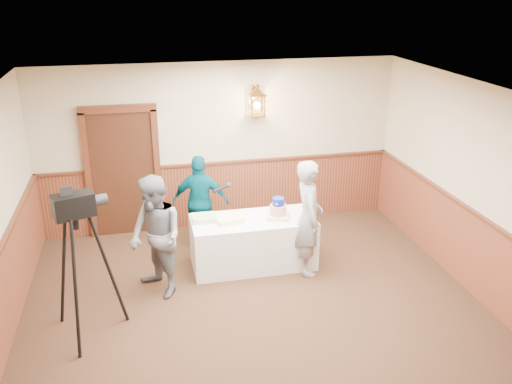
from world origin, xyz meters
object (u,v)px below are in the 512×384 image
Objects in this scene: baker at (308,218)px; assistant_p at (201,202)px; display_table at (253,242)px; tiered_cake at (278,210)px; sheet_cake_green at (204,218)px; interviewer at (156,237)px; sheet_cake_yellow at (229,219)px; tv_camera_rig at (83,274)px.

assistant_p is at bearing 57.17° from baker.
tiered_cake reaches higher than display_table.
display_table is at bearing 144.49° from assistant_p.
sheet_cake_green is (-1.07, 0.14, -0.08)m from tiered_cake.
display_table is 1.08× the size of interviewer.
sheet_cake_yellow is at bearing -176.80° from display_table.
tiered_cake is at bearing -6.43° from display_table.
baker is at bearing -25.49° from display_table.
sheet_cake_green is 0.20× the size of baker.
sheet_cake_yellow is 0.36m from sheet_cake_green.
baker is at bearing -3.73° from tv_camera_rig.
sheet_cake_green is 0.92m from interviewer.
baker is 0.94× the size of tv_camera_rig.
sheet_cake_green is 2.06m from tv_camera_rig.
display_table is 0.94m from baker.
tv_camera_rig reaches higher than interviewer.
sheet_cake_yellow is 0.23× the size of interviewer.
tv_camera_rig reaches higher than sheet_cake_yellow.
tv_camera_rig reaches higher than display_table.
tiered_cake is at bearing -1.68° from sheet_cake_yellow.
tv_camera_rig is (-0.88, -0.73, -0.02)m from interviewer.
sheet_cake_yellow is at bearing 125.18° from assistant_p.
interviewer is at bearing -156.47° from sheet_cake_yellow.
interviewer is 1.15m from tv_camera_rig.
display_table is 1.06× the size of baker.
sheet_cake_yellow is 0.25× the size of assistant_p.
baker reaches higher than assistant_p.
tv_camera_rig is (-3.03, -0.86, -0.04)m from baker.
display_table is at bearing 3.20° from sheet_cake_yellow.
display_table is at bearing 71.06° from baker.
assistant_p is 0.83× the size of tv_camera_rig.
tiered_cake is 1.08m from sheet_cake_green.
assistant_p is (-1.39, 1.14, -0.10)m from baker.
tiered_cake is 0.47m from baker.
interviewer is (-1.41, -0.48, 0.46)m from display_table.
tiered_cake is at bearing 56.32° from baker.
assistant_p is at bearing 110.56° from sheet_cake_yellow.
display_table is 1.00× the size of tv_camera_rig.
interviewer reaches higher than sheet_cake_yellow.
sheet_cake_yellow is (-0.36, -0.02, 0.41)m from display_table.
tv_camera_rig reaches higher than sheet_cake_green.
baker is (0.36, -0.31, -0.02)m from tiered_cake.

